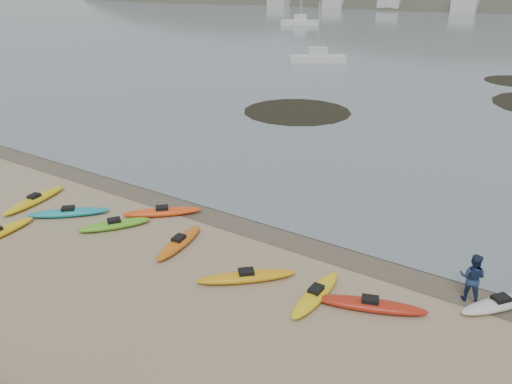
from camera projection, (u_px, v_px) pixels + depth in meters
The scene contains 5 objects.
ground at pixel (256, 222), 22.60m from camera, with size 600.00×600.00×0.00m, color tan.
wet_sand at pixel (252, 225), 22.37m from camera, with size 60.00×60.00×0.00m, color brown.
kayaks at pixel (176, 244), 20.40m from camera, with size 22.41×9.81×0.34m.
person_east at pixel (472, 278), 16.88m from camera, with size 0.87×0.68×1.79m, color navy.
kelp_mats at pixel (478, 102), 43.61m from camera, with size 28.19×31.33×0.04m.
Camera 1 is at (11.04, -16.86, 10.31)m, focal length 35.00 mm.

